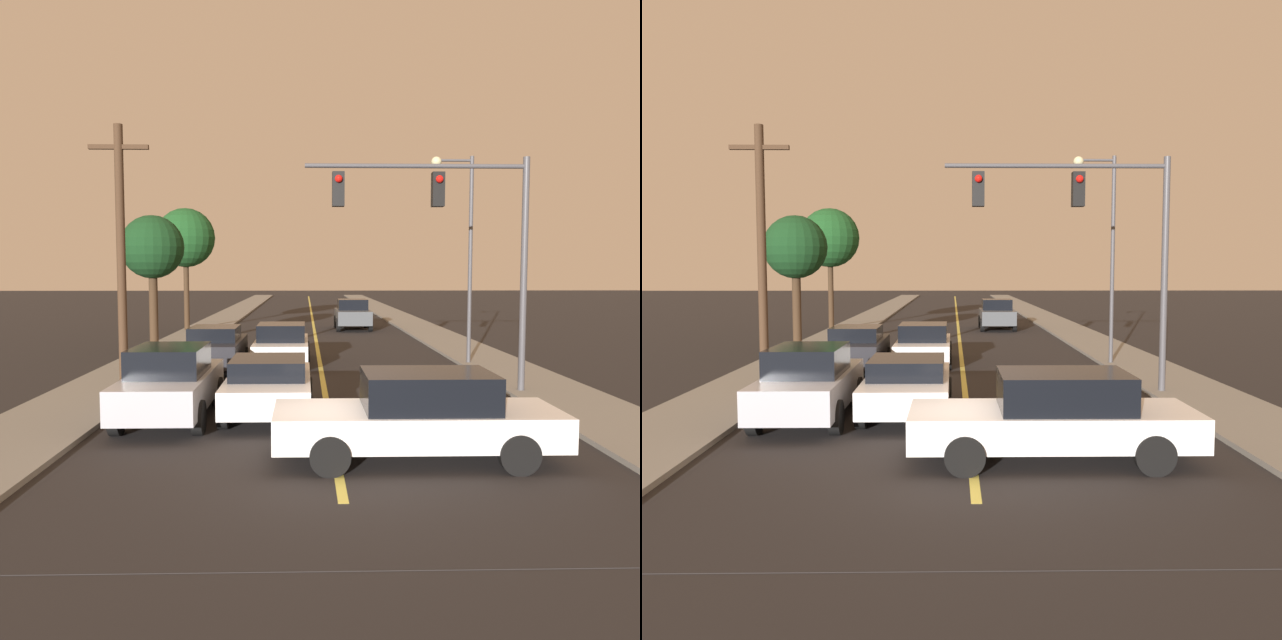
{
  "view_description": "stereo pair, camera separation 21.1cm",
  "coord_description": "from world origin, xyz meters",
  "views": [
    {
      "loc": [
        -0.56,
        -10.67,
        3.32
      ],
      "look_at": [
        0.0,
        11.58,
        1.6
      ],
      "focal_mm": 35.0,
      "sensor_mm": 36.0,
      "label": 1
    },
    {
      "loc": [
        -0.34,
        -10.67,
        3.32
      ],
      "look_at": [
        0.0,
        11.58,
        1.6
      ],
      "focal_mm": 35.0,
      "sensor_mm": 36.0,
      "label": 2
    }
  ],
  "objects": [
    {
      "name": "car_far_oncoming",
      "position": [
        2.22,
        25.09,
        0.89
      ],
      "size": [
        2.02,
        4.06,
        1.75
      ],
      "rotation": [
        0.0,
        0.0,
        3.14
      ],
      "color": "#474C51",
      "rests_on": "ground"
    },
    {
      "name": "tree_left_far",
      "position": [
        -7.07,
        23.92,
        5.16
      ],
      "size": [
        3.23,
        3.23,
        6.68
      ],
      "color": "#3D2B1C",
      "rests_on": "ground"
    },
    {
      "name": "road_surface",
      "position": [
        0.0,
        36.0,
        0.01
      ],
      "size": [
        9.85,
        80.0,
        0.01
      ],
      "color": "black",
      "rests_on": "ground"
    },
    {
      "name": "sidewalk_left",
      "position": [
        -6.18,
        36.0,
        0.06
      ],
      "size": [
        2.5,
        80.0,
        0.12
      ],
      "color": "gray",
      "rests_on": "ground"
    },
    {
      "name": "ground_plane",
      "position": [
        0.0,
        0.0,
        0.0
      ],
      "size": [
        200.0,
        200.0,
        0.0
      ],
      "primitive_type": "plane",
      "color": "black"
    },
    {
      "name": "car_outer_lane_front",
      "position": [
        -3.55,
        3.22,
        0.85
      ],
      "size": [
        1.88,
        4.48,
        1.68
      ],
      "color": "#A5A8B2",
      "rests_on": "ground"
    },
    {
      "name": "traffic_signal_mast",
      "position": [
        3.39,
        5.92,
        4.63
      ],
      "size": [
        5.96,
        0.42,
        6.23
      ],
      "color": "#47474C",
      "rests_on": "ground"
    },
    {
      "name": "car_near_lane_front",
      "position": [
        -1.38,
        3.63,
        0.72
      ],
      "size": [
        2.03,
        4.19,
        1.36
      ],
      "color": "white",
      "rests_on": "ground"
    },
    {
      "name": "utility_pole_left",
      "position": [
        -5.53,
        6.43,
        3.85
      ],
      "size": [
        1.6,
        0.24,
        7.14
      ],
      "color": "#422D1E",
      "rests_on": "ground"
    },
    {
      "name": "streetlamp_right",
      "position": [
        4.95,
        11.18,
        4.7
      ],
      "size": [
        1.5,
        0.36,
        7.21
      ],
      "color": "#47474C",
      "rests_on": "ground"
    },
    {
      "name": "car_outer_lane_second",
      "position": [
        -3.55,
        10.22,
        0.78
      ],
      "size": [
        1.9,
        4.23,
        1.51
      ],
      "color": "black",
      "rests_on": "ground"
    },
    {
      "name": "tree_left_near",
      "position": [
        -6.81,
        15.25,
        4.28
      ],
      "size": [
        2.6,
        2.6,
        5.52
      ],
      "color": "#3D2B1C",
      "rests_on": "ground"
    },
    {
      "name": "car_crossing_right",
      "position": [
        1.46,
        0.09,
        0.8
      ],
      "size": [
        5.0,
        1.94,
        1.57
      ],
      "rotation": [
        0.0,
        0.0,
        1.57
      ],
      "color": "white",
      "rests_on": "ground"
    },
    {
      "name": "car_near_lane_second",
      "position": [
        -1.38,
        11.65,
        0.75
      ],
      "size": [
        2.01,
        4.45,
        1.47
      ],
      "color": "white",
      "rests_on": "ground"
    },
    {
      "name": "sidewalk_right",
      "position": [
        6.18,
        36.0,
        0.06
      ],
      "size": [
        2.5,
        80.0,
        0.12
      ],
      "color": "gray",
      "rests_on": "ground"
    }
  ]
}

